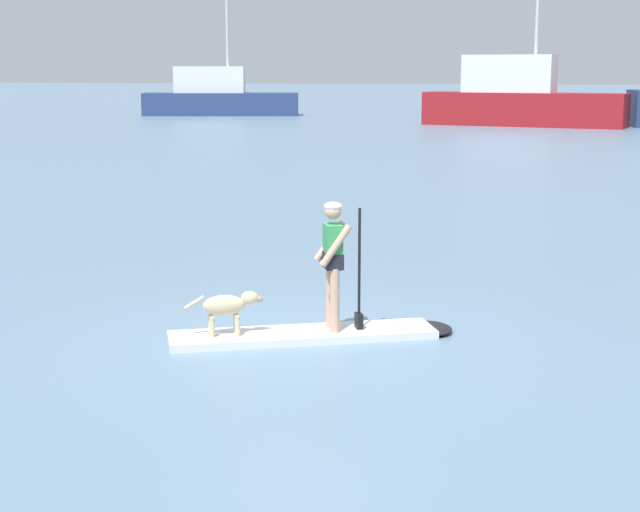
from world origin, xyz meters
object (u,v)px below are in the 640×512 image
Objects in this scene: paddleboard at (320,334)px; person_paddler at (334,256)px; moored_boat_center at (519,99)px; moored_boat_outer at (218,97)px; dog at (228,306)px.

paddleboard is 2.21× the size of person_paddler.
person_paddler is at bearing -91.04° from moored_boat_center.
person_paddler is 60.88m from moored_boat_outer.
paddleboard is at bearing -91.23° from moored_boat_center.
dog is at bearing -155.95° from person_paddler.
moored_boat_center is (2.13, 49.12, 1.12)m from dog.
person_paddler is (0.16, 0.07, 1.02)m from paddleboard.
moored_boat_outer is at bearing 109.95° from paddleboard.
paddleboard is 1.27m from dog.
moored_boat_center is at bearing -21.54° from moored_boat_outer.
moored_boat_outer reaches higher than person_paddler.
moored_boat_outer is at bearing 110.12° from person_paddler.
moored_boat_center reaches higher than paddleboard.
dog is at bearing -71.17° from moored_boat_outer.
dog is at bearing -155.95° from paddleboard.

